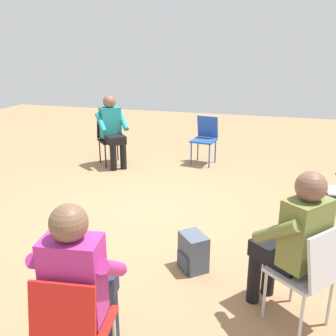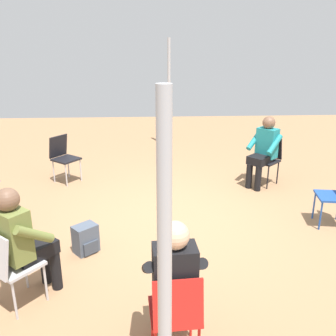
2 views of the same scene
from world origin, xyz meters
name	(u,v)px [view 2 (image 2 of 2)]	position (x,y,z in m)	size (l,w,h in m)	color
ground_plane	(171,219)	(0.00, 0.00, 0.00)	(14.88, 14.88, 0.00)	#99704C
chair_north	(176,312)	(0.11, 2.54, 0.50)	(0.43, 0.46, 0.85)	red
chair_northeast	(10,263)	(1.64, 1.80, 0.50)	(0.58, 0.59, 0.85)	#B7B7BC
chair_southeast	(63,155)	(1.87, -1.63, 0.50)	(0.58, 0.58, 0.85)	black
chair_southwest	(268,157)	(-1.81, -1.36, 0.50)	(0.59, 0.58, 0.85)	black
person_with_laptop	(173,277)	(0.13, 2.37, 0.69)	(0.52, 0.54, 1.24)	#23283D
person_in_olive	(23,238)	(1.54, 1.67, 0.69)	(0.63, 0.63, 1.24)	black
person_in_teal	(264,148)	(-1.69, -1.24, 0.69)	(0.63, 0.63, 1.24)	black
backpack_near_laptop_user	(86,240)	(1.10, 0.83, 0.16)	(0.34, 0.33, 0.36)	#475160
tent_pole_near	(169,95)	(-0.17, -3.81, 1.26)	(0.07, 0.07, 2.51)	#B2B2B7
tent_pole_far	(165,321)	(0.24, 3.40, 1.17)	(0.07, 0.07, 2.35)	#B2B2B7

